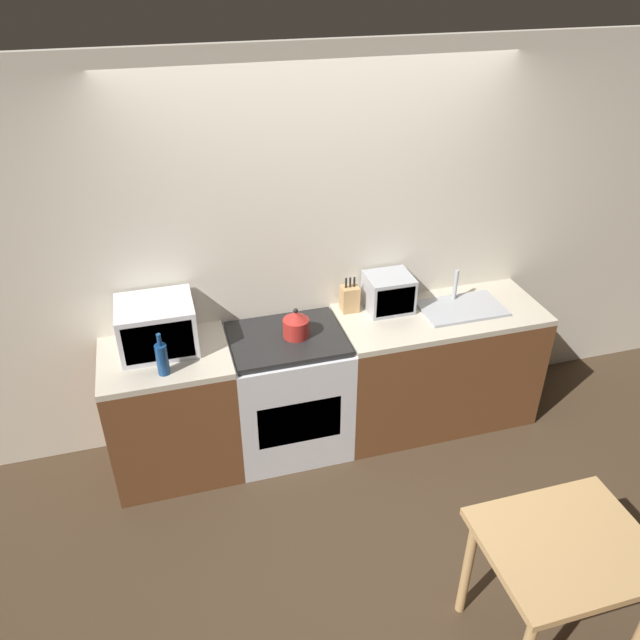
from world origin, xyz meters
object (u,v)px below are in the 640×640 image
kettle (296,324)px  bottle (162,358)px  dining_table (563,559)px  stove_range (289,392)px  toaster_oven (389,293)px  microwave (157,326)px

kettle → bottle: bottle is taller
kettle → dining_table: kettle is taller
kettle → stove_range: bearing=172.4°
kettle → toaster_oven: 0.71m
stove_range → microwave: size_ratio=1.96×
toaster_oven → dining_table: size_ratio=0.40×
kettle → microwave: 0.86m
toaster_oven → microwave: bearing=-177.8°
microwave → toaster_oven: (1.54, 0.06, -0.03)m
stove_range → bottle: (-0.78, -0.19, 0.56)m
bottle → microwave: bearing=91.3°
kettle → bottle: (-0.84, -0.18, 0.02)m
kettle → bottle: 0.86m
toaster_oven → stove_range: bearing=-168.4°
toaster_oven → dining_table: toaster_oven is taller
microwave → stove_range: bearing=-6.8°
stove_range → bottle: size_ratio=3.29×
kettle → dining_table: bearing=-64.7°
kettle → toaster_oven: size_ratio=0.66×
microwave → bottle: microwave is taller
microwave → toaster_oven: 1.54m
microwave → dining_table: microwave is taller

